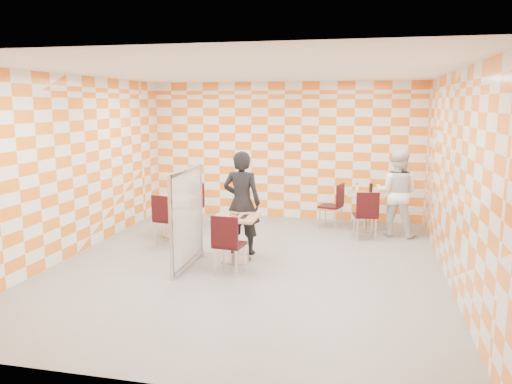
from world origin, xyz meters
TOP-DOWN VIEW (x-y plane):
  - room_shell at (0.00, 0.54)m, footprint 7.00×7.00m
  - main_table at (-0.23, 0.17)m, footprint 0.70×0.70m
  - second_table at (1.80, 2.67)m, footprint 0.70×0.70m
  - empty_table at (-1.79, 1.46)m, footprint 0.70×0.70m
  - chair_main_front at (-0.17, -0.54)m, footprint 0.46×0.47m
  - chair_second_front at (1.82, 1.94)m, footprint 0.50×0.50m
  - chair_second_side at (1.19, 2.72)m, footprint 0.53×0.52m
  - chair_empty_near at (-1.70, 0.79)m, footprint 0.49×0.50m
  - chair_empty_far at (-1.66, 2.12)m, footprint 0.54×0.55m
  - partition at (-0.89, -0.26)m, footprint 0.08×1.38m
  - man_dark at (-0.24, 0.62)m, footprint 0.65×0.43m
  - man_white at (2.38, 2.39)m, footprint 0.93×0.79m
  - pizza_on_foil at (-0.23, 0.15)m, footprint 0.40×0.40m
  - sport_bottle at (1.62, 2.79)m, footprint 0.06×0.06m
  - soda_bottle at (1.89, 2.75)m, footprint 0.07×0.07m

SIDE VIEW (x-z plane):
  - main_table at x=-0.23m, z-range 0.13..0.88m
  - second_table at x=1.80m, z-range 0.13..0.88m
  - empty_table at x=-1.79m, z-range 0.13..0.88m
  - chair_main_front at x=-0.17m, z-range 0.08..1.01m
  - chair_second_front at x=1.82m, z-range 0.08..1.01m
  - chair_second_side at x=1.19m, z-range 0.08..1.01m
  - chair_empty_near at x=-1.70m, z-range 0.08..1.01m
  - chair_empty_far at x=-1.66m, z-range 0.08..1.01m
  - pizza_on_foil at x=-0.23m, z-range 0.74..0.79m
  - partition at x=-0.89m, z-range 0.02..1.57m
  - sport_bottle at x=1.62m, z-range 0.74..0.94m
  - man_white at x=2.38m, z-range 0.00..1.69m
  - soda_bottle at x=1.89m, z-range 0.74..0.97m
  - man_dark at x=-0.24m, z-range 0.00..1.76m
  - room_shell at x=0.00m, z-range -2.00..5.00m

